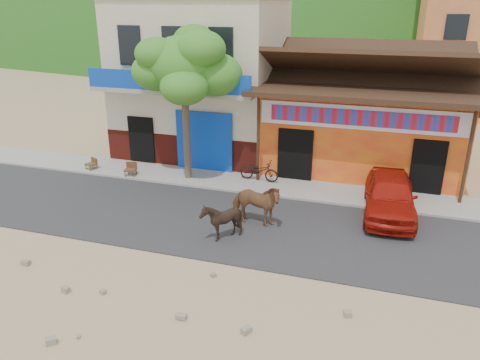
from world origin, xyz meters
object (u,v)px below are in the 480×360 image
object	(u,v)px
tree	(185,105)
scooter	(259,171)
cow_tan	(255,204)
cafe_chair_right	(130,164)
cow_dark	(221,221)
red_car	(390,195)
cafe_chair_left	(91,159)

from	to	relation	value
tree	scooter	xyz separation A→B (m)	(2.88, 0.53, -2.58)
tree	cow_tan	bearing A→B (deg)	-40.18
scooter	cafe_chair_right	world-z (taller)	cafe_chair_right
cow_tan	cow_dark	distance (m)	1.46
cow_tan	cow_dark	bearing A→B (deg)	152.85
cow_dark	tree	bearing A→B (deg)	-150.63
red_car	scooter	world-z (taller)	red_car
cow_dark	scooter	xyz separation A→B (m)	(-0.16, 4.98, -0.12)
tree	cafe_chair_right	xyz separation A→B (m)	(-2.39, -0.50, -2.51)
cafe_chair_left	scooter	bearing A→B (deg)	29.28
red_car	scooter	xyz separation A→B (m)	(-5.06, 1.53, -0.21)
tree	red_car	xyz separation A→B (m)	(7.93, -1.00, -2.37)
cafe_chair_right	cow_tan	bearing A→B (deg)	-35.39
scooter	cafe_chair_right	size ratio (longest dim) A/B	1.66
scooter	cow_dark	bearing A→B (deg)	-173.68
cow_tan	red_car	bearing A→B (deg)	-59.19
tree	cow_dark	world-z (taller)	tree
cow_tan	scooter	xyz separation A→B (m)	(-0.90, 3.72, -0.23)
cafe_chair_right	cafe_chair_left	bearing A→B (deg)	163.59
tree	cafe_chair_left	bearing A→B (deg)	-175.59
tree	cafe_chair_left	distance (m)	5.10
tree	cow_dark	bearing A→B (deg)	-55.64
tree	scooter	world-z (taller)	tree
tree	red_car	bearing A→B (deg)	-7.19
cow_tan	cafe_chair_left	size ratio (longest dim) A/B	1.97
scooter	cafe_chair_left	xyz separation A→B (m)	(-7.28, -0.87, 0.02)
cow_dark	cafe_chair_left	size ratio (longest dim) A/B	1.42
cow_tan	red_car	distance (m)	4.70
tree	cow_dark	xyz separation A→B (m)	(3.04, -4.45, -2.46)
scooter	cafe_chair_right	bearing A→B (deg)	105.54
cow_tan	cow_dark	world-z (taller)	cow_tan
tree	red_car	world-z (taller)	tree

